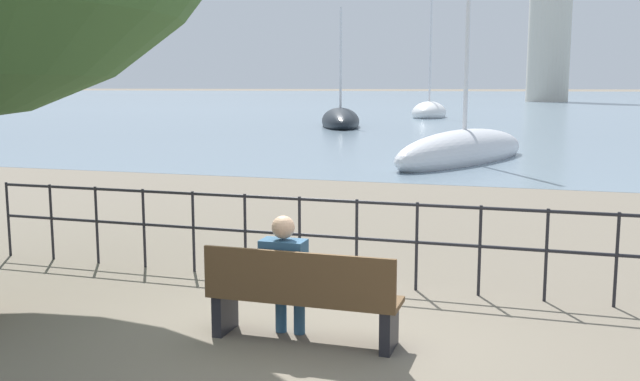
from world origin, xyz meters
TOP-DOWN VIEW (x-y plane):
  - ground_plane at (0.00, 0.00)m, footprint 1000.00×1000.00m
  - harbor_water at (0.00, 161.07)m, footprint 600.00×300.00m
  - park_bench at (0.00, -0.06)m, footprint 1.83×0.45m
  - seated_person_left at (-0.20, 0.02)m, footprint 0.42×0.35m
  - promenade_railing at (0.00, 1.97)m, footprint 10.16×0.04m
  - sailboat_0 at (-0.27, 16.59)m, footprint 4.31×8.02m
  - sailboat_1 at (-9.40, 34.61)m, footprint 4.71×8.98m
  - sailboat_2 at (-6.17, 47.82)m, footprint 2.72×5.64m
  - harbor_lighthouse at (2.40, 107.23)m, footprint 6.15×6.15m

SIDE VIEW (x-z plane):
  - ground_plane at x=0.00m, z-range 0.00..0.00m
  - harbor_water at x=0.00m, z-range 0.00..0.01m
  - sailboat_0 at x=-0.27m, z-range -3.63..4.27m
  - sailboat_1 at x=-9.40m, z-range -3.36..4.02m
  - sailboat_2 at x=-6.17m, z-range -4.96..5.74m
  - park_bench at x=0.00m, z-range -0.02..0.88m
  - seated_person_left at x=-0.20m, z-range 0.06..1.25m
  - promenade_railing at x=0.00m, z-range 0.17..1.22m
  - harbor_lighthouse at x=2.40m, z-range -1.03..28.48m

